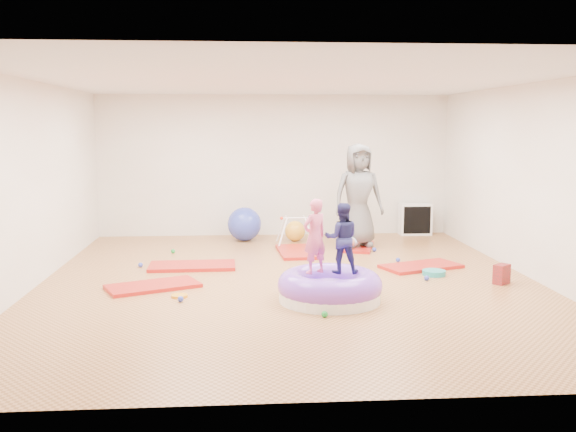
{
  "coord_description": "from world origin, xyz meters",
  "views": [
    {
      "loc": [
        -0.67,
        -8.83,
        2.19
      ],
      "look_at": [
        0.0,
        0.3,
        0.9
      ],
      "focal_mm": 40.0,
      "sensor_mm": 36.0,
      "label": 1
    }
  ],
  "objects": [
    {
      "name": "adult_caregiver",
      "position": [
        1.42,
        2.43,
        0.96
      ],
      "size": [
        0.97,
        0.7,
        1.84
      ],
      "primitive_type": "imported",
      "rotation": [
        0.0,
        0.0,
        0.14
      ],
      "color": "#5B5B5B",
      "rests_on": "gym_mat_rear_right"
    },
    {
      "name": "inflatable_cushion",
      "position": [
        0.43,
        -1.03,
        0.16
      ],
      "size": [
        1.32,
        1.32,
        0.42
      ],
      "rotation": [
        0.0,
        0.0,
        -0.15
      ],
      "color": "white",
      "rests_on": "ground"
    },
    {
      "name": "infant_play_gym",
      "position": [
        0.32,
        2.8,
        0.35
      ],
      "size": [
        0.68,
        0.65,
        0.52
      ],
      "rotation": [
        0.0,
        0.0,
        -0.23
      ],
      "color": "white",
      "rests_on": "ground"
    },
    {
      "name": "child_pink",
      "position": [
        0.25,
        -0.91,
        0.86
      ],
      "size": [
        0.42,
        0.38,
        0.95
      ],
      "primitive_type": "imported",
      "rotation": [
        0.0,
        0.0,
        3.71
      ],
      "color": "#E45C80",
      "rests_on": "inflatable_cushion"
    },
    {
      "name": "cube_shelf",
      "position": [
        2.85,
        3.79,
        0.32
      ],
      "size": [
        0.64,
        0.31,
        0.64
      ],
      "color": "white",
      "rests_on": "ground"
    },
    {
      "name": "yellow_toy",
      "position": [
        -1.48,
        -0.71,
        0.02
      ],
      "size": [
        0.21,
        0.21,
        0.03
      ],
      "primitive_type": "cylinder",
      "color": "orange",
      "rests_on": "ground"
    },
    {
      "name": "balance_disc",
      "position": [
        2.16,
        0.24,
        0.04
      ],
      "size": [
        0.34,
        0.34,
        0.08
      ],
      "primitive_type": "cylinder",
      "color": "teal",
      "rests_on": "ground"
    },
    {
      "name": "gym_mat_right",
      "position": [
        2.11,
        0.74,
        0.03
      ],
      "size": [
        1.36,
        1.01,
        0.05
      ],
      "primitive_type": "cube",
      "rotation": [
        0.0,
        0.0,
        0.37
      ],
      "color": "#B01820",
      "rests_on": "ground"
    },
    {
      "name": "gym_mat_mid_left",
      "position": [
        -1.44,
        1.03,
        0.03
      ],
      "size": [
        1.34,
        0.69,
        0.06
      ],
      "primitive_type": "cube",
      "rotation": [
        0.0,
        0.0,
        0.02
      ],
      "color": "#B01820",
      "rests_on": "ground"
    },
    {
      "name": "gym_mat_front_left",
      "position": [
        -1.88,
        -0.21,
        0.03
      ],
      "size": [
        1.36,
        1.06,
        0.05
      ],
      "primitive_type": "cube",
      "rotation": [
        0.0,
        0.0,
        0.43
      ],
      "color": "#B01820",
      "rests_on": "ground"
    },
    {
      "name": "exercise_ball_orange",
      "position": [
        0.35,
        3.23,
        0.2
      ],
      "size": [
        0.39,
        0.39,
        0.39
      ],
      "primitive_type": "sphere",
      "color": "yellow",
      "rests_on": "ground"
    },
    {
      "name": "gym_mat_rear_right",
      "position": [
        1.4,
        2.44,
        0.02
      ],
      "size": [
        0.82,
        1.19,
        0.05
      ],
      "primitive_type": "cube",
      "rotation": [
        0.0,
        0.0,
        1.3
      ],
      "color": "#B01820",
      "rests_on": "ground"
    },
    {
      "name": "child_navy",
      "position": [
        0.59,
        -0.92,
        0.83
      ],
      "size": [
        0.46,
        0.37,
        0.9
      ],
      "primitive_type": "imported",
      "rotation": [
        0.0,
        0.0,
        3.06
      ],
      "color": "navy",
      "rests_on": "inflatable_cushion"
    },
    {
      "name": "infant",
      "position": [
        1.22,
        2.22,
        0.16
      ],
      "size": [
        0.37,
        0.37,
        0.22
      ],
      "color": "#A4C5EB",
      "rests_on": "gym_mat_rear_right"
    },
    {
      "name": "ball_pit_balls",
      "position": [
        0.03,
        0.54,
        0.04
      ],
      "size": [
        4.29,
        4.0,
        0.08
      ],
      "color": "#3040B5",
      "rests_on": "ground"
    },
    {
      "name": "room",
      "position": [
        0.0,
        0.0,
        1.4
      ],
      "size": [
        7.01,
        8.01,
        2.81
      ],
      "color": "#B9824C",
      "rests_on": "ground"
    },
    {
      "name": "backpack",
      "position": [
        2.95,
        -0.33,
        0.14
      ],
      "size": [
        0.28,
        0.26,
        0.28
      ],
      "primitive_type": "cube",
      "rotation": [
        0.0,
        0.0,
        0.68
      ],
      "color": "red",
      "rests_on": "ground"
    },
    {
      "name": "gym_mat_center_back",
      "position": [
        0.29,
        2.05,
        0.03
      ],
      "size": [
        0.69,
        1.26,
        0.05
      ],
      "primitive_type": "cube",
      "rotation": [
        0.0,
        0.0,
        1.63
      ],
      "color": "#B01820",
      "rests_on": "ground"
    },
    {
      "name": "exercise_ball_blue",
      "position": [
        -0.61,
        3.34,
        0.32
      ],
      "size": [
        0.65,
        0.65,
        0.65
      ],
      "primitive_type": "sphere",
      "color": "#3040B5",
      "rests_on": "ground"
    }
  ]
}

